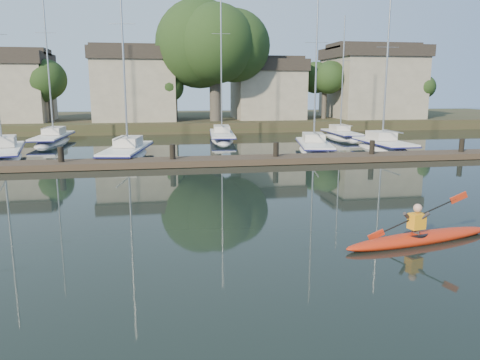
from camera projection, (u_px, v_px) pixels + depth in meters
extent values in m
plane|color=black|center=(293.00, 242.00, 13.45)|extent=(160.00, 160.00, 0.00)
ellipsoid|color=#BF420E|center=(420.00, 238.00, 13.38)|extent=(5.04, 1.69, 0.38)
cylinder|color=black|center=(416.00, 235.00, 13.29)|extent=(0.89, 0.89, 0.10)
imported|color=#292425|center=(417.00, 222.00, 13.21)|extent=(0.34, 0.44, 1.09)
cube|color=orange|center=(417.00, 221.00, 13.21)|extent=(0.48, 0.39, 0.45)
sphere|color=tan|center=(418.00, 208.00, 13.14)|extent=(0.25, 0.25, 0.25)
cube|color=#433226|center=(225.00, 161.00, 26.94)|extent=(34.00, 2.00, 0.35)
cylinder|color=black|center=(62.00, 163.00, 25.42)|extent=(0.32, 0.32, 1.80)
cylinder|color=black|center=(173.00, 160.00, 26.42)|extent=(0.32, 0.32, 1.80)
cylinder|color=black|center=(276.00, 158.00, 27.42)|extent=(0.32, 0.32, 1.80)
cylinder|color=black|center=(372.00, 155.00, 28.42)|extent=(0.32, 0.32, 1.80)
cylinder|color=black|center=(461.00, 153.00, 29.42)|extent=(0.32, 0.32, 1.80)
ellipsoid|color=white|center=(3.00, 164.00, 29.37)|extent=(3.92, 8.56, 2.09)
cube|color=white|center=(2.00, 148.00, 29.17)|extent=(3.51, 7.08, 0.15)
cube|color=navy|center=(2.00, 150.00, 29.19)|extent=(3.63, 7.26, 0.09)
cube|color=beige|center=(2.00, 141.00, 29.55)|extent=(1.97, 2.58, 0.61)
ellipsoid|color=white|center=(127.00, 162.00, 29.90)|extent=(3.55, 8.86, 1.93)
cube|color=white|center=(127.00, 148.00, 29.72)|extent=(3.19, 7.31, 0.14)
cube|color=navy|center=(127.00, 149.00, 29.73)|extent=(3.30, 7.50, 0.08)
cube|color=beige|center=(128.00, 141.00, 30.15)|extent=(1.81, 2.62, 0.56)
cylinder|color=#9EA0A5|center=(123.00, 49.00, 28.77)|extent=(0.12, 0.12, 12.18)
cylinder|color=#9EA0A5|center=(121.00, 138.00, 28.29)|extent=(0.63, 3.24, 0.08)
cylinder|color=#9EA0A5|center=(122.00, 24.00, 28.49)|extent=(1.61, 0.30, 0.03)
ellipsoid|color=white|center=(314.00, 156.00, 32.69)|extent=(3.64, 8.15, 1.87)
cube|color=white|center=(314.00, 143.00, 32.52)|extent=(3.25, 6.74, 0.14)
cube|color=navy|center=(314.00, 144.00, 32.54)|extent=(3.36, 6.91, 0.08)
cube|color=beige|center=(313.00, 137.00, 32.91)|extent=(1.80, 2.44, 0.54)
cylinder|color=#9EA0A5|center=(316.00, 62.00, 31.68)|extent=(0.12, 0.12, 10.85)
cylinder|color=#9EA0A5|center=(317.00, 133.00, 31.21)|extent=(0.69, 2.95, 0.08)
cylinder|color=#9EA0A5|center=(317.00, 42.00, 31.43)|extent=(1.55, 0.35, 0.03)
ellipsoid|color=white|center=(383.00, 155.00, 33.38)|extent=(2.38, 7.33, 1.97)
cube|color=white|center=(384.00, 142.00, 33.19)|extent=(2.24, 6.02, 0.15)
cube|color=navy|center=(384.00, 143.00, 33.21)|extent=(2.33, 6.17, 0.08)
cube|color=beige|center=(381.00, 136.00, 33.54)|extent=(1.51, 2.08, 0.57)
cylinder|color=#9EA0A5|center=(387.00, 66.00, 32.38)|extent=(0.12, 0.12, 10.39)
cylinder|color=#9EA0A5|center=(392.00, 131.00, 31.98)|extent=(0.16, 2.77, 0.08)
cylinder|color=#9EA0A5|center=(388.00, 47.00, 32.14)|extent=(1.66, 0.08, 0.03)
ellipsoid|color=white|center=(54.00, 147.00, 37.71)|extent=(2.39, 8.92, 1.87)
cube|color=white|center=(53.00, 136.00, 37.54)|extent=(2.23, 7.32, 0.14)
cube|color=navy|center=(53.00, 137.00, 37.55)|extent=(2.32, 7.50, 0.08)
cube|color=beige|center=(54.00, 130.00, 37.98)|extent=(1.47, 2.53, 0.54)
cylinder|color=#9EA0A5|center=(47.00, 53.00, 36.54)|extent=(0.12, 0.12, 12.78)
cylinder|color=#9EA0A5|center=(47.00, 127.00, 36.09)|extent=(0.20, 3.36, 0.08)
cylinder|color=#9EA0A5|center=(45.00, 33.00, 36.24)|extent=(1.57, 0.09, 0.03)
ellipsoid|color=white|center=(222.00, 143.00, 39.91)|extent=(2.81, 9.50, 1.78)
cube|color=white|center=(222.00, 133.00, 39.74)|extent=(2.56, 7.81, 0.13)
cube|color=navy|center=(222.00, 134.00, 39.76)|extent=(2.66, 8.00, 0.07)
cube|color=beige|center=(222.00, 129.00, 40.22)|extent=(1.54, 2.73, 0.51)
cylinder|color=#9EA0A5|center=(221.00, 53.00, 38.73)|extent=(0.11, 0.11, 13.10)
cylinder|color=#9EA0A5|center=(223.00, 126.00, 38.22)|extent=(0.40, 3.55, 0.07)
cylinder|color=#9EA0A5|center=(221.00, 34.00, 38.42)|extent=(1.49, 0.16, 0.03)
ellipsoid|color=white|center=(341.00, 141.00, 41.31)|extent=(1.96, 7.14, 1.69)
cube|color=white|center=(341.00, 132.00, 41.16)|extent=(1.85, 5.86, 0.12)
cube|color=navy|center=(341.00, 133.00, 41.17)|extent=(1.93, 6.00, 0.07)
cube|color=beige|center=(340.00, 128.00, 41.51)|extent=(1.27, 2.01, 0.49)
cylinder|color=#9EA0A5|center=(343.00, 75.00, 40.40)|extent=(0.11, 0.11, 9.79)
cylinder|color=#9EA0A5|center=(346.00, 125.00, 39.98)|extent=(0.11, 2.71, 0.07)
cylinder|color=#9EA0A5|center=(343.00, 61.00, 40.17)|extent=(1.42, 0.04, 0.03)
cube|color=#2D371B|center=(190.00, 120.00, 55.87)|extent=(90.00, 24.00, 1.00)
cube|color=#A09780|center=(12.00, 93.00, 46.44)|extent=(7.00, 7.00, 5.50)
cube|color=#302A23|center=(9.00, 59.00, 45.78)|extent=(7.35, 7.35, 1.20)
cube|color=#A09780|center=(135.00, 91.00, 48.39)|extent=(8.00, 8.00, 6.00)
cube|color=#302A23|center=(134.00, 55.00, 47.69)|extent=(8.40, 8.40, 1.20)
cube|color=#A09780|center=(267.00, 95.00, 50.83)|extent=(7.00, 7.00, 5.00)
cube|color=#302A23|center=(267.00, 66.00, 50.22)|extent=(7.35, 7.35, 1.20)
cube|color=#A09780|center=(371.00, 88.00, 52.68)|extent=(9.00, 9.00, 6.50)
cube|color=#302A23|center=(373.00, 53.00, 51.93)|extent=(9.45, 9.45, 1.20)
cylinder|color=#4A463B|center=(216.00, 96.00, 46.92)|extent=(1.20, 1.20, 5.00)
sphere|color=black|center=(215.00, 44.00, 45.95)|extent=(8.50, 8.50, 8.50)
cylinder|color=#4A463B|center=(51.00, 107.00, 45.41)|extent=(0.48, 0.48, 3.00)
sphere|color=black|center=(49.00, 80.00, 44.93)|extent=(3.40, 3.40, 3.40)
cylinder|color=#4A463B|center=(176.00, 107.00, 46.95)|extent=(0.38, 0.38, 2.80)
sphere|color=black|center=(175.00, 85.00, 46.53)|extent=(2.72, 2.72, 2.72)
cylinder|color=#4A463B|center=(324.00, 104.00, 50.55)|extent=(0.50, 0.50, 3.20)
sphere|color=black|center=(325.00, 79.00, 50.04)|extent=(3.57, 3.57, 3.57)
cylinder|color=#4A463B|center=(416.00, 106.00, 50.83)|extent=(0.41, 0.41, 2.60)
sphere|color=black|center=(418.00, 86.00, 50.41)|extent=(2.89, 2.89, 2.89)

